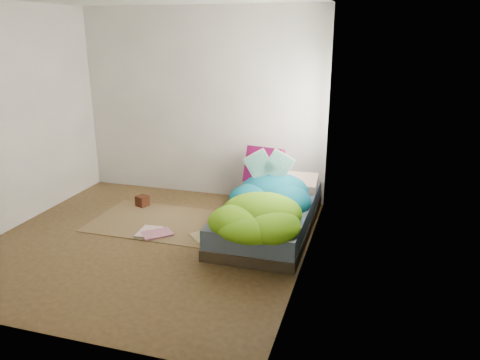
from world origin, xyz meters
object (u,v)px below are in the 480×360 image
(wooden_box, at_px, (142,201))
(open_book, at_px, (269,157))
(pillow_magenta, at_px, (264,166))
(bed, at_px, (268,217))
(floor_book_a, at_px, (139,231))
(floor_book_b, at_px, (154,230))

(wooden_box, bearing_deg, open_book, 0.11)
(wooden_box, bearing_deg, pillow_magenta, 15.84)
(bed, relative_size, pillow_magenta, 4.13)
(bed, distance_m, floor_book_a, 1.54)
(bed, height_order, floor_book_a, bed)
(wooden_box, xyz_separation_m, floor_book_b, (0.53, -0.72, -0.05))
(open_book, height_order, wooden_box, open_book)
(bed, xyz_separation_m, pillow_magenta, (-0.24, 0.70, 0.41))
(pillow_magenta, distance_m, floor_book_a, 1.81)
(bed, distance_m, floor_book_b, 1.37)
(pillow_magenta, height_order, floor_book_a, pillow_magenta)
(bed, height_order, wooden_box, bed)
(wooden_box, distance_m, floor_book_b, 0.89)
(open_book, bearing_deg, pillow_magenta, 98.96)
(open_book, bearing_deg, floor_book_a, -162.00)
(open_book, height_order, floor_book_b, open_book)
(bed, height_order, floor_book_b, bed)
(wooden_box, distance_m, floor_book_a, 0.87)
(pillow_magenta, xyz_separation_m, floor_book_a, (-1.20, -1.23, -0.56))
(open_book, relative_size, wooden_box, 3.45)
(open_book, relative_size, floor_book_b, 1.45)
(open_book, bearing_deg, wooden_box, 167.99)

